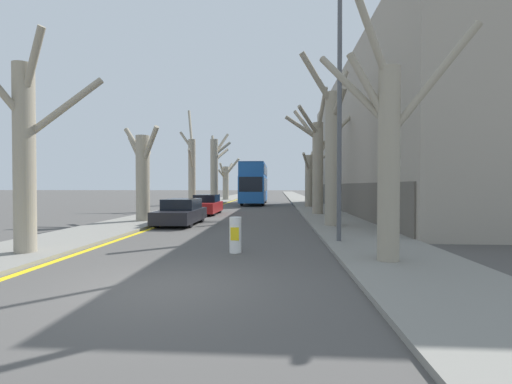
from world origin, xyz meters
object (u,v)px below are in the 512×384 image
Objects in this scene: street_tree_left_1 at (143,174)px; lamp_post at (337,96)px; street_tree_right_0 at (388,148)px; street_tree_right_3 at (310,177)px; parked_car_1 at (206,205)px; double_decker_bus at (255,182)px; street_tree_left_0 at (26,151)px; street_tree_right_1 at (333,151)px; street_tree_left_3 at (215,168)px; traffic_bollard at (235,235)px; street_tree_left_2 at (192,170)px; street_tree_left_4 at (226,181)px; street_tree_right_2 at (317,159)px; parked_car_0 at (181,212)px.

street_tree_left_1 is 11.84m from lamp_post.
street_tree_right_3 is at bearing 89.57° from street_tree_right_0.
street_tree_right_3 is 11.54m from parked_car_1.
street_tree_left_1 is at bearing -112.99° from parked_car_1.
double_decker_bus is 26.59m from lamp_post.
street_tree_right_0 reaches higher than street_tree_right_3.
street_tree_left_0 reaches higher than street_tree_right_3.
street_tree_right_1 reaches higher than street_tree_right_0.
street_tree_left_3 is 1.20× the size of street_tree_right_0.
street_tree_right_0 is at bearing -18.40° from traffic_bollard.
street_tree_right_1 reaches higher than street_tree_left_0.
street_tree_left_2 is (0.13, 10.39, 0.71)m from street_tree_left_1.
street_tree_left_1 reaches higher than double_decker_bus.
traffic_bollard is (-4.13, 1.37, -2.48)m from street_tree_right_0.
street_tree_left_4 reaches higher than street_tree_left_1.
lamp_post is (7.20, -12.14, 4.51)m from parked_car_1.
street_tree_right_2 reaches higher than street_tree_left_0.
double_decker_bus is (-5.30, 21.25, -1.22)m from street_tree_right_1.
street_tree_left_0 is 17.54m from street_tree_right_2.
street_tree_right_2 is at bearing 55.11° from street_tree_left_0.
street_tree_left_1 is at bearing 127.16° from traffic_bollard.
street_tree_left_2 is 2.16× the size of parked_car_1.
street_tree_left_4 is 10.48m from double_decker_bus.
lamp_post is (-0.63, -4.79, 1.44)m from street_tree_right_1.
street_tree_left_2 reaches higher than street_tree_right_1.
street_tree_left_4 is 0.63× the size of lamp_post.
street_tree_right_0 is at bearing -62.45° from parked_car_1.
double_decker_bus is at bearing 82.90° from parked_car_0.
street_tree_left_0 is 10.14m from street_tree_right_0.
street_tree_right_3 is at bearing 16.84° from street_tree_left_2.
street_tree_right_0 reaches higher than street_tree_left_0.
street_tree_left_1 is at bearing 170.61° from street_tree_right_1.
street_tree_right_2 is at bearing 89.78° from street_tree_right_1.
lamp_post is at bearing -34.01° from street_tree_left_1.
street_tree_left_3 is at bearing 172.01° from double_decker_bus.
street_tree_right_3 is at bearing -33.20° from street_tree_left_3.
parked_car_1 is (2.40, 5.66, -2.06)m from street_tree_left_1.
street_tree_right_2 is 10.41m from parked_car_0.
street_tree_right_3 is at bearing -47.04° from double_decker_bus.
street_tree_right_3 is at bearing 60.39° from parked_car_0.
street_tree_left_0 is 1.09× the size of street_tree_right_3.
street_tree_left_1 is 10.56m from traffic_bollard.
street_tree_right_0 is (10.01, -29.81, -1.12)m from street_tree_left_3.
street_tree_right_3 is 8.24m from double_decker_bus.
parked_car_0 is 0.47× the size of lamp_post.
street_tree_left_0 is 0.68× the size of lamp_post.
street_tree_left_0 is 0.77× the size of street_tree_right_2.
street_tree_right_3 is 20.18m from lamp_post.
street_tree_right_0 is at bearing -47.94° from parked_car_0.
double_decker_bus is (-5.61, 6.02, -0.36)m from street_tree_right_3.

